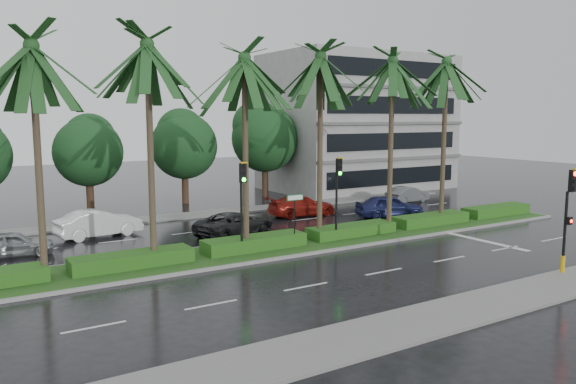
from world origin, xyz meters
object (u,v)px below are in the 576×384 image
car_red (302,206)px  car_darkgrey (235,224)px  signal_median_left (242,194)px  signal_near (568,216)px  car_silver (13,244)px  car_grey (407,195)px  street_sign (295,207)px  car_white (99,223)px  car_blue (389,206)px

car_red → car_darkgrey: bearing=120.5°
signal_median_left → car_darkgrey: (1.91, 4.66, -2.33)m
signal_median_left → signal_near: bearing=-44.1°
car_darkgrey → car_silver: bearing=65.7°
car_darkgrey → car_grey: 17.03m
signal_near → car_silver: (-19.06, 15.66, -1.90)m
signal_median_left → car_red: (8.50, 7.86, -2.32)m
street_sign → car_darkgrey: street_sign is taller
car_red → car_grey: bearing=-82.4°
signal_near → car_darkgrey: bearing=119.4°
car_white → car_grey: 23.09m
car_red → car_white: bearing=92.7°
signal_near → signal_median_left: 13.93m
car_blue → signal_median_left: bearing=128.2°
street_sign → car_blue: 10.91m
street_sign → car_red: bearing=54.4°
car_darkgrey → car_white: bearing=43.2°
signal_median_left → car_silver: size_ratio=1.22×
car_white → car_blue: 18.01m
car_silver → car_blue: 22.13m
car_white → signal_median_left: bearing=-159.4°
signal_median_left → car_white: signal_median_left is taller
car_darkgrey → car_blue: size_ratio=1.08×
car_silver → car_darkgrey: (10.98, -1.31, 0.06)m
car_white → car_grey: car_white is taller
signal_median_left → car_red: size_ratio=0.94×
signal_near → signal_median_left: bearing=135.9°
street_sign → car_red: 9.56m
signal_median_left → car_darkgrey: signal_median_left is taller
car_silver → car_white: 5.07m
signal_median_left → car_red: bearing=42.8°
signal_near → car_grey: bearing=64.8°
car_red → car_blue: 5.73m
car_grey → street_sign: bearing=110.0°
street_sign → car_white: street_sign is taller
signal_near → car_blue: signal_near is taller
street_sign → car_silver: 13.47m
street_sign → car_white: size_ratio=0.57×
signal_near → street_sign: bearing=125.3°
signal_median_left → car_white: size_ratio=0.96×
street_sign → car_red: (5.50, 7.68, -1.45)m
street_sign → car_red: street_sign is taller
car_blue → car_grey: size_ratio=1.15×
car_darkgrey → car_grey: (16.61, 3.74, -0.03)m
street_sign → car_blue: bearing=22.5°
signal_median_left → car_blue: size_ratio=0.99×
car_darkgrey → street_sign: bearing=176.1°
signal_median_left → car_white: bearing=118.8°
signal_median_left → car_blue: bearing=18.4°
car_silver → car_red: (17.56, 1.89, 0.07)m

